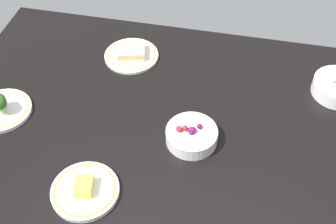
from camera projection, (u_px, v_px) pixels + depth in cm
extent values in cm
cube|color=black|center=(168.00, 120.00, 142.62)|extent=(147.48, 95.30, 4.00)
cylinder|color=white|center=(192.00, 136.00, 132.69)|extent=(15.82, 15.82, 4.37)
torus|color=white|center=(192.00, 131.00, 131.09)|extent=(15.99, 15.99, 0.80)
sphere|color=#59144C|center=(191.00, 133.00, 129.80)|extent=(1.41, 1.41, 1.41)
sphere|color=#59144C|center=(191.00, 130.00, 130.27)|extent=(1.90, 1.90, 1.90)
sphere|color=#B2232D|center=(185.00, 128.00, 130.79)|extent=(1.75, 1.75, 1.75)
sphere|color=#59144C|center=(193.00, 130.00, 130.07)|extent=(2.02, 2.02, 2.02)
sphere|color=#B2232D|center=(179.00, 129.00, 130.46)|extent=(1.93, 1.93, 1.93)
sphere|color=#59144C|center=(190.00, 130.00, 130.21)|extent=(1.76, 1.76, 1.76)
sphere|color=#59144C|center=(200.00, 126.00, 131.31)|extent=(1.69, 1.69, 1.69)
cylinder|color=white|center=(131.00, 56.00, 160.95)|extent=(19.91, 19.91, 1.02)
torus|color=gold|center=(131.00, 55.00, 160.58)|extent=(18.02, 18.02, 0.50)
cube|color=beige|center=(131.00, 53.00, 160.13)|extent=(11.78, 10.78, 1.20)
cube|color=#E5B24C|center=(131.00, 51.00, 159.40)|extent=(11.78, 10.78, 0.80)
cube|color=beige|center=(131.00, 49.00, 158.66)|extent=(11.78, 10.78, 1.20)
cylinder|color=white|center=(2.00, 110.00, 142.02)|extent=(19.18, 19.18, 1.25)
torus|color=gold|center=(2.00, 109.00, 141.56)|extent=(17.38, 17.38, 0.50)
cylinder|color=#9EBC72|center=(2.00, 107.00, 140.33)|extent=(1.35, 1.35, 2.83)
sphere|color=#2D6023|center=(0.00, 101.00, 138.23)|extent=(3.87, 3.87, 3.87)
cylinder|color=#9EBC72|center=(1.00, 107.00, 140.39)|extent=(1.70, 1.70, 2.60)
cylinder|color=#9EBC72|center=(2.00, 110.00, 139.29)|extent=(1.66, 1.66, 2.94)
cylinder|color=white|center=(85.00, 191.00, 121.06)|extent=(19.13, 19.13, 1.55)
torus|color=gold|center=(85.00, 189.00, 120.49)|extent=(17.34, 17.34, 0.50)
cube|color=#F2D14C|center=(84.00, 186.00, 119.35)|extent=(5.81, 6.94, 3.10)
sphere|color=#599E38|center=(334.00, 82.00, 144.33)|extent=(1.01, 1.01, 1.01)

